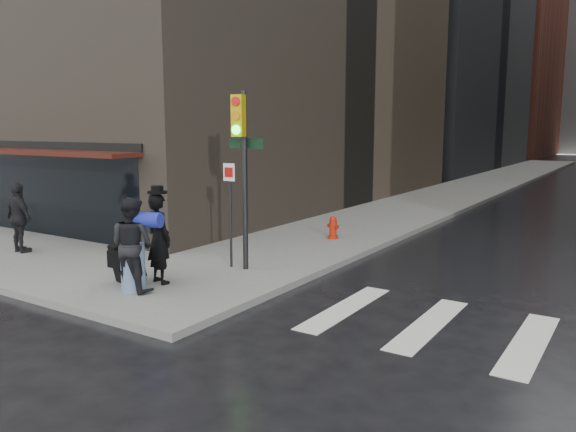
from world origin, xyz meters
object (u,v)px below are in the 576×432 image
(man_jeans, at_px, (132,244))
(traffic_light, at_px, (241,156))
(man_overcoat, at_px, (152,242))
(man_greycoat, at_px, (19,218))
(fire_hydrant, at_px, (333,228))

(man_jeans, height_order, traffic_light, traffic_light)
(man_overcoat, xyz_separation_m, man_greycoat, (-4.98, 0.18, 0.04))
(man_greycoat, height_order, fire_hydrant, man_greycoat)
(man_jeans, bearing_deg, fire_hydrant, -102.76)
(man_greycoat, distance_m, fire_hydrant, 8.41)
(man_jeans, height_order, fire_hydrant, man_jeans)
(man_greycoat, bearing_deg, man_overcoat, -176.77)
(man_overcoat, distance_m, fire_hydrant, 6.24)
(traffic_light, bearing_deg, man_greycoat, -168.14)
(traffic_light, relative_size, fire_hydrant, 6.02)
(man_overcoat, distance_m, traffic_light, 2.67)
(man_jeans, bearing_deg, traffic_light, -113.45)
(man_greycoat, relative_size, traffic_light, 0.45)
(man_overcoat, xyz_separation_m, man_jeans, (0.12, -0.64, 0.07))
(fire_hydrant, bearing_deg, man_overcoat, -98.43)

